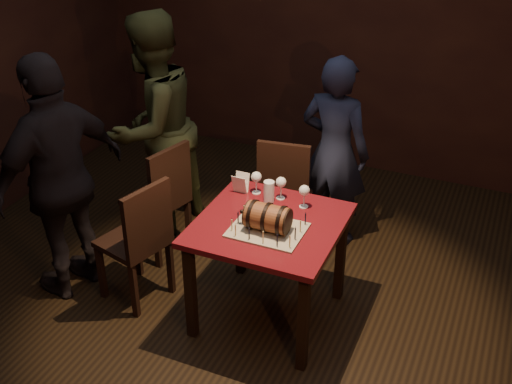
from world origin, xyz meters
TOP-DOWN VIEW (x-y plane):
  - room_shell at (0.00, 0.00)m, footprint 5.04×5.04m
  - pub_table at (0.17, 0.05)m, footprint 0.90×0.90m
  - cake_board at (0.20, -0.05)m, footprint 0.45×0.35m
  - barrel_cake at (0.20, -0.05)m, footprint 0.32×0.19m
  - birthday_candles at (0.20, -0.05)m, footprint 0.40×0.30m
  - wine_glass_left at (-0.05, 0.36)m, footprint 0.07×0.07m
  - wine_glass_mid at (0.13, 0.36)m, footprint 0.07×0.07m
  - wine_glass_right at (0.31, 0.32)m, footprint 0.07×0.07m
  - pint_of_ale at (0.07, 0.29)m, footprint 0.07×0.07m
  - menu_card at (-0.16, 0.34)m, footprint 0.10×0.05m
  - chair_back at (-0.05, 0.92)m, footprint 0.45×0.45m
  - chair_left_rear at (-0.85, 0.42)m, footprint 0.49×0.49m
  - chair_left_front at (-0.70, -0.13)m, footprint 0.49×0.49m
  - person_back at (0.25, 1.16)m, footprint 0.60×0.43m
  - person_left_rear at (-1.10, 0.75)m, footprint 0.84×0.99m
  - person_left_front at (-1.25, -0.19)m, footprint 0.67×1.10m

SIDE VIEW (x-z plane):
  - chair_back at x=-0.05m, z-range 0.06..0.99m
  - chair_left_rear at x=-0.85m, z-range 0.06..0.99m
  - chair_left_front at x=-0.70m, z-range 0.06..0.99m
  - pub_table at x=0.17m, z-range 0.27..1.02m
  - cake_board at x=0.20m, z-range 0.75..0.76m
  - person_back at x=0.25m, z-range 0.00..1.53m
  - birthday_candles at x=0.20m, z-range 0.76..0.85m
  - menu_card at x=-0.16m, z-range 0.75..0.88m
  - pint_of_ale at x=0.07m, z-range 0.75..0.90m
  - barrel_cake at x=0.20m, z-range 0.75..0.94m
  - wine_glass_mid at x=0.13m, z-range 0.79..0.95m
  - wine_glass_left at x=-0.05m, z-range 0.79..0.95m
  - wine_glass_right at x=0.31m, z-range 0.79..0.95m
  - person_left_front at x=-1.25m, z-range 0.00..1.74m
  - person_left_rear at x=-1.10m, z-range 0.00..1.80m
  - room_shell at x=0.00m, z-range 0.00..2.80m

